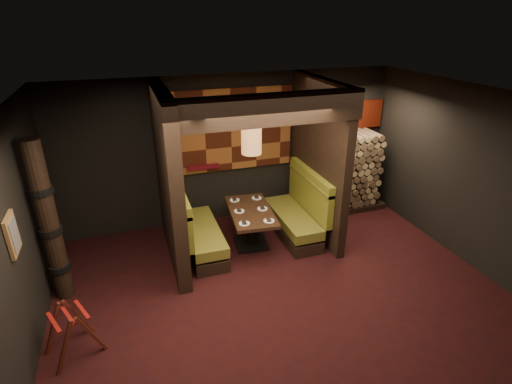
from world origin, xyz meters
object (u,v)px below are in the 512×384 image
Objects in this scene: booth_bench_right at (297,215)px; firewood_stack at (345,172)px; dining_table at (251,222)px; luggage_rack at (72,330)px; pendant_lamp at (251,140)px; booth_bench_left at (197,231)px; totem_column at (49,225)px.

firewood_stack is at bearing 27.35° from booth_bench_right.
luggage_rack is at bearing -149.26° from dining_table.
pendant_lamp reaches higher than dining_table.
booth_bench_left is 0.96m from dining_table.
booth_bench_left is 3.35m from firewood_stack.
booth_bench_right reaches higher than luggage_rack.
firewood_stack is (5.11, 2.48, 0.47)m from luggage_rack.
booth_bench_right is at bearing -152.65° from firewood_stack.
booth_bench_right is 0.92× the size of firewood_stack.
dining_table is at bearing 90.00° from pendant_lamp.
luggage_rack is (-1.87, -1.78, -0.05)m from booth_bench_left.
booth_bench_right is at bearing 6.05° from dining_table.
luggage_rack is (-3.76, -1.78, -0.05)m from booth_bench_right.
booth_bench_right is at bearing 7.86° from totem_column.
totem_column is at bearing -172.50° from pendant_lamp.
luggage_rack is at bearing -79.68° from totem_column.
totem_column reaches higher than luggage_rack.
luggage_rack is (-2.82, -1.63, -1.63)m from pendant_lamp.
pendant_lamp is 3.17m from totem_column.
dining_table is at bearing -5.98° from booth_bench_left.
booth_bench_left reaches higher than dining_table.
dining_table is 1.81× the size of luggage_rack.
totem_column reaches higher than dining_table.
dining_table is 1.52m from pendant_lamp.
booth_bench_left is at bearing 171.06° from pendant_lamp.
pendant_lamp is 3.64m from luggage_rack.
dining_table is 1.26× the size of pendant_lamp.
luggage_rack is at bearing -136.42° from booth_bench_left.
totem_column reaches higher than booth_bench_right.
totem_column is at bearing -172.14° from booth_bench_right.
firewood_stack reaches higher than booth_bench_left.
pendant_lamp is (-0.00, -0.05, 1.52)m from dining_table.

